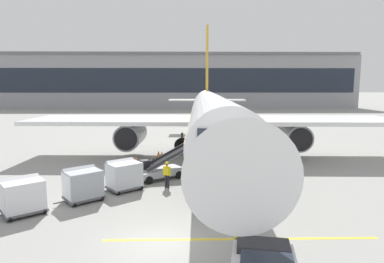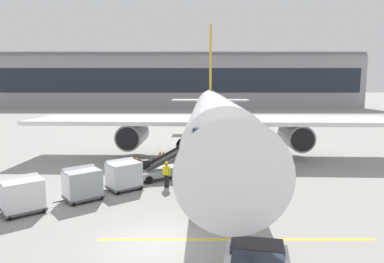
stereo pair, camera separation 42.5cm
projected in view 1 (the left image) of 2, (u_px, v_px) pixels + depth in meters
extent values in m
plane|color=gray|center=(162.00, 244.00, 13.90)|extent=(600.00, 600.00, 0.00)
cylinder|color=white|center=(212.00, 115.00, 29.90)|extent=(4.99, 33.83, 3.74)
cube|color=gold|center=(212.00, 115.00, 29.90)|extent=(4.97, 32.49, 0.45)
cone|color=white|center=(235.00, 163.00, 11.35)|extent=(3.69, 3.87, 3.55)
cone|color=white|center=(206.00, 101.00, 49.51)|extent=(3.40, 6.09, 3.18)
cube|color=white|center=(118.00, 120.00, 30.96)|extent=(16.25, 7.33, 0.36)
cylinder|color=#93969E|center=(131.00, 135.00, 30.46)|extent=(2.48, 4.47, 2.32)
cylinder|color=black|center=(126.00, 139.00, 28.24)|extent=(1.97, 0.19, 1.97)
cube|color=white|center=(306.00, 120.00, 30.65)|extent=(16.25, 7.33, 0.36)
cylinder|color=#93969E|center=(293.00, 136.00, 30.19)|extent=(2.48, 4.47, 2.32)
cylinder|color=black|center=(301.00, 140.00, 27.97)|extent=(1.97, 0.19, 1.97)
cube|color=gold|center=(207.00, 63.00, 47.26)|extent=(0.43, 4.05, 10.12)
cube|color=white|center=(207.00, 100.00, 47.70)|extent=(10.98, 3.10, 0.20)
cube|color=#1E2633|center=(228.00, 136.00, 13.87)|extent=(2.68, 1.78, 0.82)
cylinder|color=#47474C|center=(219.00, 170.00, 20.23)|extent=(0.22, 0.22, 1.29)
sphere|color=black|center=(219.00, 181.00, 20.32)|extent=(1.58, 1.58, 1.58)
cylinder|color=#47474C|center=(182.00, 139.00, 31.96)|extent=(0.22, 0.22, 1.29)
sphere|color=black|center=(182.00, 146.00, 32.05)|extent=(1.58, 1.58, 1.58)
cylinder|color=#47474C|center=(240.00, 139.00, 31.86)|extent=(0.22, 0.22, 1.29)
sphere|color=black|center=(240.00, 146.00, 31.95)|extent=(1.58, 1.58, 1.58)
cube|color=#A3A8B2|center=(159.00, 172.00, 23.45)|extent=(3.72, 3.21, 0.44)
cube|color=black|center=(145.00, 165.00, 23.14)|extent=(0.81, 0.80, 0.70)
cylinder|color=#333338|center=(153.00, 163.00, 23.51)|extent=(0.08, 0.08, 0.80)
cube|color=#A3A8B2|center=(174.00, 155.00, 24.00)|extent=(4.61, 3.48, 1.95)
cube|color=black|center=(174.00, 153.00, 23.99)|extent=(4.41, 3.29, 1.80)
cube|color=#333338|center=(177.00, 154.00, 23.62)|extent=(4.08, 2.74, 1.99)
cube|color=#333338|center=(171.00, 152.00, 24.34)|extent=(4.08, 2.74, 1.99)
cylinder|color=black|center=(179.00, 175.00, 23.55)|extent=(0.58, 0.48, 0.56)
cylinder|color=black|center=(168.00, 170.00, 24.75)|extent=(0.58, 0.48, 0.56)
cylinder|color=black|center=(149.00, 180.00, 22.21)|extent=(0.58, 0.48, 0.56)
cylinder|color=black|center=(139.00, 175.00, 23.41)|extent=(0.58, 0.48, 0.56)
cube|color=#515156|center=(125.00, 187.00, 21.01)|extent=(2.56, 2.50, 0.12)
cylinder|color=#4C4C51|center=(105.00, 191.00, 20.16)|extent=(0.59, 0.49, 0.07)
cube|color=silver|center=(124.00, 174.00, 20.90)|extent=(2.42, 2.36, 1.50)
cube|color=silver|center=(121.00, 165.00, 21.14)|extent=(1.96, 1.79, 0.74)
cube|color=silver|center=(110.00, 177.00, 20.29)|extent=(0.92, 1.15, 1.38)
sphere|color=black|center=(108.00, 188.00, 21.04)|extent=(0.30, 0.30, 0.30)
sphere|color=black|center=(118.00, 193.00, 20.00)|extent=(0.30, 0.30, 0.30)
sphere|color=black|center=(131.00, 183.00, 22.04)|extent=(0.30, 0.30, 0.30)
sphere|color=black|center=(141.00, 188.00, 21.01)|extent=(0.30, 0.30, 0.30)
cube|color=#515156|center=(84.00, 197.00, 19.07)|extent=(2.56, 2.50, 0.12)
cylinder|color=#4C4C51|center=(60.00, 202.00, 18.22)|extent=(0.59, 0.49, 0.07)
cube|color=#9EA3AD|center=(83.00, 183.00, 18.95)|extent=(2.42, 2.36, 1.50)
cube|color=#9EA3AD|center=(80.00, 173.00, 19.20)|extent=(1.96, 1.79, 0.74)
cube|color=silver|center=(66.00, 187.00, 18.35)|extent=(0.92, 1.15, 1.38)
sphere|color=black|center=(66.00, 198.00, 19.09)|extent=(0.30, 0.30, 0.30)
sphere|color=black|center=(74.00, 204.00, 18.05)|extent=(0.30, 0.30, 0.30)
sphere|color=black|center=(92.00, 192.00, 20.10)|extent=(0.30, 0.30, 0.30)
sphere|color=black|center=(102.00, 198.00, 19.06)|extent=(0.30, 0.30, 0.30)
cube|color=#515156|center=(24.00, 210.00, 17.08)|extent=(2.56, 2.50, 0.12)
cube|color=silver|center=(23.00, 195.00, 16.96)|extent=(2.42, 2.36, 1.50)
cube|color=silver|center=(20.00, 183.00, 17.21)|extent=(1.96, 1.79, 0.74)
cube|color=silver|center=(2.00, 199.00, 16.36)|extent=(0.92, 1.15, 1.38)
sphere|color=black|center=(4.00, 211.00, 17.10)|extent=(0.30, 0.30, 0.30)
sphere|color=black|center=(10.00, 219.00, 16.06)|extent=(0.30, 0.30, 0.30)
sphere|color=black|center=(37.00, 204.00, 18.11)|extent=(0.30, 0.30, 0.30)
sphere|color=black|center=(44.00, 211.00, 17.07)|extent=(0.30, 0.30, 0.30)
cube|color=#28282D|center=(263.00, 246.00, 11.32)|extent=(1.94, 1.29, 0.24)
cylinder|color=black|center=(166.00, 181.00, 21.48)|extent=(0.15, 0.15, 0.86)
cylinder|color=black|center=(168.00, 181.00, 21.40)|extent=(0.15, 0.15, 0.86)
cube|color=yellow|center=(167.00, 170.00, 21.34)|extent=(0.45, 0.38, 0.58)
cube|color=white|center=(168.00, 170.00, 21.45)|extent=(0.31, 0.16, 0.08)
sphere|color=brown|center=(167.00, 164.00, 21.28)|extent=(0.21, 0.21, 0.21)
sphere|color=yellow|center=(167.00, 163.00, 21.27)|extent=(0.23, 0.23, 0.23)
cylinder|color=yellow|center=(164.00, 171.00, 21.45)|extent=(0.09, 0.09, 0.56)
cylinder|color=yellow|center=(170.00, 172.00, 21.25)|extent=(0.09, 0.09, 0.56)
cylinder|color=black|center=(130.00, 177.00, 22.51)|extent=(0.15, 0.15, 0.86)
cylinder|color=black|center=(132.00, 177.00, 22.38)|extent=(0.15, 0.15, 0.86)
cube|color=orange|center=(131.00, 167.00, 22.34)|extent=(0.44, 0.44, 0.58)
cube|color=white|center=(132.00, 166.00, 22.43)|extent=(0.24, 0.26, 0.08)
sphere|color=tan|center=(130.00, 161.00, 22.29)|extent=(0.21, 0.21, 0.21)
sphere|color=yellow|center=(130.00, 160.00, 22.28)|extent=(0.23, 0.23, 0.23)
cylinder|color=orange|center=(129.00, 167.00, 22.52)|extent=(0.09, 0.09, 0.56)
cylinder|color=orange|center=(133.00, 168.00, 22.18)|extent=(0.09, 0.09, 0.56)
cylinder|color=#333847|center=(133.00, 181.00, 21.48)|extent=(0.15, 0.15, 0.86)
cylinder|color=#333847|center=(131.00, 181.00, 21.56)|extent=(0.15, 0.15, 0.86)
cube|color=yellow|center=(132.00, 170.00, 21.42)|extent=(0.45, 0.39, 0.58)
cube|color=white|center=(130.00, 171.00, 21.31)|extent=(0.30, 0.17, 0.08)
sphere|color=brown|center=(132.00, 164.00, 21.36)|extent=(0.21, 0.21, 0.21)
sphere|color=yellow|center=(131.00, 163.00, 21.35)|extent=(0.23, 0.23, 0.23)
cylinder|color=yellow|center=(135.00, 171.00, 21.31)|extent=(0.09, 0.09, 0.56)
cylinder|color=yellow|center=(129.00, 170.00, 21.53)|extent=(0.09, 0.09, 0.56)
cylinder|color=black|center=(127.00, 184.00, 20.81)|extent=(0.15, 0.15, 0.86)
cylinder|color=black|center=(124.00, 184.00, 20.78)|extent=(0.15, 0.15, 0.86)
cube|color=orange|center=(125.00, 173.00, 20.69)|extent=(0.42, 0.30, 0.58)
cube|color=white|center=(125.00, 174.00, 20.57)|extent=(0.34, 0.07, 0.08)
sphere|color=#9E7051|center=(125.00, 167.00, 20.64)|extent=(0.21, 0.21, 0.21)
sphere|color=yellow|center=(125.00, 166.00, 20.63)|extent=(0.23, 0.23, 0.23)
cylinder|color=orange|center=(129.00, 174.00, 20.75)|extent=(0.09, 0.09, 0.56)
cylinder|color=orange|center=(121.00, 174.00, 20.65)|extent=(0.09, 0.09, 0.56)
cube|color=black|center=(162.00, 159.00, 29.70)|extent=(0.65, 0.65, 0.05)
cone|color=orange|center=(162.00, 155.00, 29.64)|extent=(0.52, 0.52, 0.69)
cylinder|color=white|center=(162.00, 155.00, 29.64)|extent=(0.29, 0.29, 0.08)
cube|color=black|center=(159.00, 159.00, 29.71)|extent=(0.67, 0.67, 0.05)
cone|color=orange|center=(159.00, 155.00, 29.66)|extent=(0.54, 0.54, 0.71)
cylinder|color=white|center=(159.00, 155.00, 29.66)|extent=(0.30, 0.30, 0.08)
cube|color=black|center=(136.00, 164.00, 28.02)|extent=(0.67, 0.67, 0.05)
cone|color=orange|center=(136.00, 159.00, 27.97)|extent=(0.54, 0.54, 0.71)
cylinder|color=white|center=(136.00, 159.00, 27.96)|extent=(0.29, 0.29, 0.08)
cube|color=yellow|center=(210.00, 158.00, 30.44)|extent=(0.20, 110.00, 0.01)
cube|color=yellow|center=(241.00, 239.00, 14.30)|extent=(12.00, 0.20, 0.01)
cube|color=#939399|center=(159.00, 82.00, 102.89)|extent=(116.81, 18.43, 15.29)
cube|color=#1E2633|center=(157.00, 80.00, 93.66)|extent=(113.31, 0.10, 6.88)
cube|color=slate|center=(159.00, 55.00, 99.95)|extent=(115.64, 15.67, 0.70)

